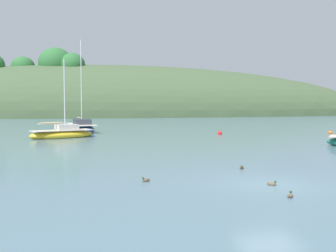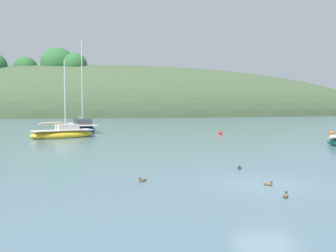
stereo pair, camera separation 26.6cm
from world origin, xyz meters
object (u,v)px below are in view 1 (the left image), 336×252
at_px(duck_lone_left, 290,196).
at_px(duck_lone_right, 272,184).
at_px(sailboat_grey_yawl, 62,134).
at_px(duck_lead, 146,180).
at_px(mooring_buoy_inner, 220,133).
at_px(sailboat_cream_ketch, 81,128).
at_px(duck_trailing, 242,168).
at_px(mooring_buoy_outer, 330,133).

relative_size(duck_lone_left, duck_lone_right, 1.05).
relative_size(sailboat_grey_yawl, duck_lead, 18.34).
bearing_deg(duck_lead, mooring_buoy_inner, 64.04).
bearing_deg(duck_lead, sailboat_cream_ketch, 95.87).
bearing_deg(duck_trailing, duck_lone_left, -96.24).
bearing_deg(duck_lone_left, mooring_buoy_inner, 75.84).
distance_m(sailboat_cream_ketch, mooring_buoy_outer, 27.13).
relative_size(sailboat_grey_yawl, duck_lone_left, 19.40).
bearing_deg(sailboat_cream_ketch, mooring_buoy_inner, -24.16).
height_order(mooring_buoy_outer, duck_lone_left, mooring_buoy_outer).
bearing_deg(mooring_buoy_inner, sailboat_cream_ketch, 155.84).
distance_m(mooring_buoy_inner, duck_lone_right, 25.52).
xyz_separation_m(mooring_buoy_outer, mooring_buoy_inner, (-11.74, 1.63, 0.00)).
height_order(mooring_buoy_outer, duck_lead, mooring_buoy_outer).
height_order(sailboat_cream_ketch, duck_lone_right, sailboat_cream_ketch).
xyz_separation_m(sailboat_grey_yawl, duck_lone_right, (9.38, -23.81, -0.32)).
height_order(mooring_buoy_outer, duck_lone_right, mooring_buoy_outer).
bearing_deg(mooring_buoy_inner, duck_lone_right, -104.60).
height_order(sailboat_cream_ketch, duck_lead, sailboat_cream_ketch).
relative_size(sailboat_cream_ketch, duck_lone_left, 27.10).
bearing_deg(mooring_buoy_outer, sailboat_grey_yawl, 178.44).
distance_m(duck_lone_left, duck_lone_right, 1.97).
height_order(mooring_buoy_inner, duck_trailing, mooring_buoy_inner).
height_order(mooring_buoy_inner, duck_lone_right, mooring_buoy_inner).
bearing_deg(mooring_buoy_outer, duck_trailing, -132.96).
relative_size(mooring_buoy_outer, duck_trailing, 1.35).
relative_size(duck_trailing, duck_lone_right, 1.09).
bearing_deg(duck_lone_right, sailboat_cream_ketch, 104.02).
distance_m(duck_lead, duck_lone_right, 5.05).
distance_m(sailboat_grey_yawl, duck_lone_left, 27.32).
distance_m(mooring_buoy_inner, duck_trailing, 21.63).
height_order(duck_lone_left, duck_trailing, same).
relative_size(sailboat_cream_ketch, mooring_buoy_inner, 19.46).
bearing_deg(duck_lone_right, duck_trailing, 84.83).
bearing_deg(sailboat_grey_yawl, sailboat_cream_ketch, 77.33).
distance_m(sailboat_cream_ketch, sailboat_grey_yawl, 7.43).
bearing_deg(duck_lone_right, sailboat_grey_yawl, 111.51).
relative_size(mooring_buoy_inner, duck_lone_right, 1.46).
bearing_deg(sailboat_cream_ketch, duck_lone_right, -75.98).
bearing_deg(sailboat_cream_ketch, duck_lone_left, -77.25).
distance_m(sailboat_cream_ketch, duck_lead, 29.47).
distance_m(sailboat_grey_yawl, mooring_buoy_outer, 27.57).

